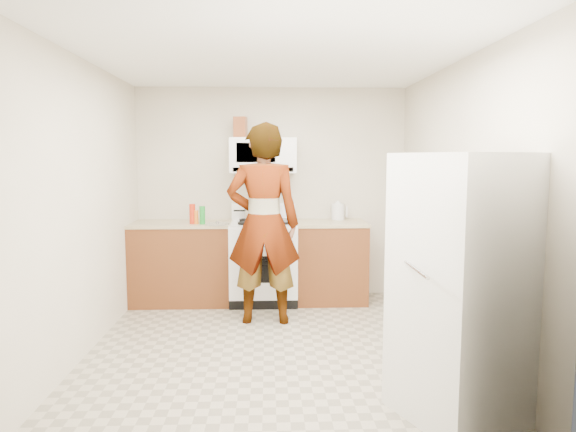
{
  "coord_description": "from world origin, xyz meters",
  "views": [
    {
      "loc": [
        -0.05,
        -4.38,
        1.67
      ],
      "look_at": [
        0.15,
        0.55,
        1.11
      ],
      "focal_mm": 32.0,
      "sensor_mm": 36.0,
      "label": 1
    }
  ],
  "objects_px": {
    "fridge": "(463,287)",
    "kettle": "(338,212)",
    "microwave": "(263,155)",
    "gas_range": "(264,260)",
    "saucepan": "(253,214)",
    "person": "(263,224)"
  },
  "relations": [
    {
      "from": "fridge",
      "to": "kettle",
      "type": "height_order",
      "value": "fridge"
    },
    {
      "from": "microwave",
      "to": "fridge",
      "type": "relative_size",
      "value": 0.45
    },
    {
      "from": "gas_range",
      "to": "microwave",
      "type": "xyz_separation_m",
      "value": [
        0.0,
        0.13,
        1.21
      ]
    },
    {
      "from": "kettle",
      "to": "saucepan",
      "type": "bearing_deg",
      "value": -178.6
    },
    {
      "from": "microwave",
      "to": "saucepan",
      "type": "height_order",
      "value": "microwave"
    },
    {
      "from": "person",
      "to": "saucepan",
      "type": "bearing_deg",
      "value": -80.74
    },
    {
      "from": "person",
      "to": "kettle",
      "type": "xyz_separation_m",
      "value": [
        0.88,
        0.96,
        0.02
      ]
    },
    {
      "from": "gas_range",
      "to": "saucepan",
      "type": "height_order",
      "value": "gas_range"
    },
    {
      "from": "microwave",
      "to": "person",
      "type": "distance_m",
      "value": 1.11
    },
    {
      "from": "microwave",
      "to": "fridge",
      "type": "bearing_deg",
      "value": -65.7
    },
    {
      "from": "person",
      "to": "kettle",
      "type": "distance_m",
      "value": 1.3
    },
    {
      "from": "gas_range",
      "to": "kettle",
      "type": "distance_m",
      "value": 1.07
    },
    {
      "from": "person",
      "to": "saucepan",
      "type": "height_order",
      "value": "person"
    },
    {
      "from": "kettle",
      "to": "fridge",
      "type": "bearing_deg",
      "value": -82.76
    },
    {
      "from": "gas_range",
      "to": "person",
      "type": "relative_size",
      "value": 0.56
    },
    {
      "from": "fridge",
      "to": "kettle",
      "type": "bearing_deg",
      "value": 73.81
    },
    {
      "from": "gas_range",
      "to": "saucepan",
      "type": "distance_m",
      "value": 0.57
    },
    {
      "from": "kettle",
      "to": "saucepan",
      "type": "distance_m",
      "value": 1.01
    },
    {
      "from": "microwave",
      "to": "saucepan",
      "type": "relative_size",
      "value": 3.6
    },
    {
      "from": "gas_range",
      "to": "person",
      "type": "bearing_deg",
      "value": -89.47
    },
    {
      "from": "saucepan",
      "to": "kettle",
      "type": "bearing_deg",
      "value": 1.84
    },
    {
      "from": "saucepan",
      "to": "gas_range",
      "type": "bearing_deg",
      "value": -56.05
    }
  ]
}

